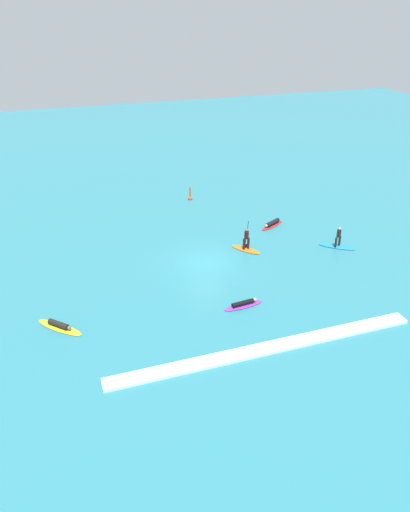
# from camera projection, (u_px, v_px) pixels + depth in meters

# --- Properties ---
(ground_plane) EXTENTS (120.00, 120.00, 0.00)m
(ground_plane) POSITION_uv_depth(u_px,v_px,m) (205.00, 262.00, 34.23)
(ground_plane) COLOR teal
(ground_plane) RESTS_ON ground
(surfer_on_orange_board) EXTENTS (2.01, 2.39, 2.16)m
(surfer_on_orange_board) POSITION_uv_depth(u_px,v_px,m) (246.00, 244.00, 35.69)
(surfer_on_orange_board) COLOR orange
(surfer_on_orange_board) RESTS_ON ground_plane
(surfer_on_yellow_board) EXTENTS (2.67, 2.72, 0.41)m
(surfer_on_yellow_board) POSITION_uv_depth(u_px,v_px,m) (60.00, 326.00, 27.33)
(surfer_on_yellow_board) COLOR yellow
(surfer_on_yellow_board) RESTS_ON ground_plane
(surfer_on_purple_board) EXTENTS (2.61, 0.86, 0.38)m
(surfer_on_purple_board) POSITION_uv_depth(u_px,v_px,m) (244.00, 304.00, 29.29)
(surfer_on_purple_board) COLOR purple
(surfer_on_purple_board) RESTS_ON ground_plane
(surfer_on_blue_board) EXTENTS (2.51, 2.16, 1.65)m
(surfer_on_blue_board) POSITION_uv_depth(u_px,v_px,m) (338.00, 243.00, 36.10)
(surfer_on_blue_board) COLOR #1E8CD1
(surfer_on_blue_board) RESTS_ON ground_plane
(surfer_on_red_board) EXTENTS (2.63, 1.85, 0.44)m
(surfer_on_red_board) POSITION_uv_depth(u_px,v_px,m) (272.00, 224.00, 39.64)
(surfer_on_red_board) COLOR red
(surfer_on_red_board) RESTS_ON ground_plane
(marker_buoy) EXTENTS (0.41, 0.41, 1.32)m
(marker_buoy) POSITION_uv_depth(u_px,v_px,m) (190.00, 197.00, 44.79)
(marker_buoy) COLOR #E55119
(marker_buoy) RESTS_ON ground_plane
(wave_crest) EXTENTS (17.42, 0.90, 0.18)m
(wave_crest) POSITION_uv_depth(u_px,v_px,m) (267.00, 349.00, 25.65)
(wave_crest) COLOR white
(wave_crest) RESTS_ON ground_plane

